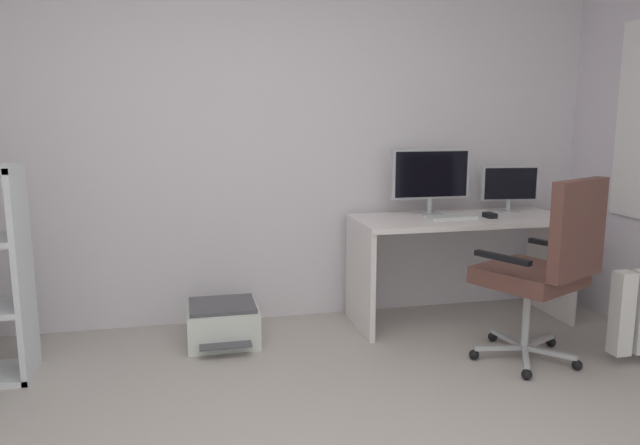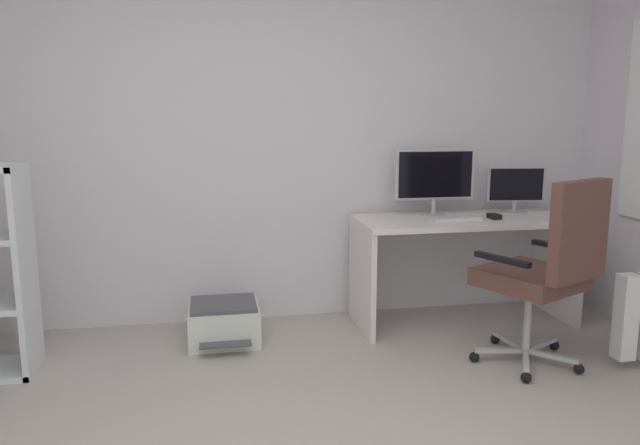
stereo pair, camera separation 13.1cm
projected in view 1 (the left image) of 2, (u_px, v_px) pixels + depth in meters
wall_back at (242, 125)px, 4.13m from camera, size 5.06×0.10×2.73m
desk at (460, 245)px, 4.21m from camera, size 1.48×0.61×0.74m
monitor_main at (431, 176)px, 4.21m from camera, size 0.56×0.18×0.46m
monitor_secondary at (510, 186)px, 4.35m from camera, size 0.41×0.18×0.33m
keyboard at (451, 217)px, 4.09m from camera, size 0.35×0.15×0.02m
computer_mouse at (490, 215)px, 4.14m from camera, size 0.07×0.10×0.03m
office_chair at (546, 263)px, 3.43m from camera, size 0.68×0.72×1.10m
printer at (223, 323)px, 3.85m from camera, size 0.44×0.48×0.26m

